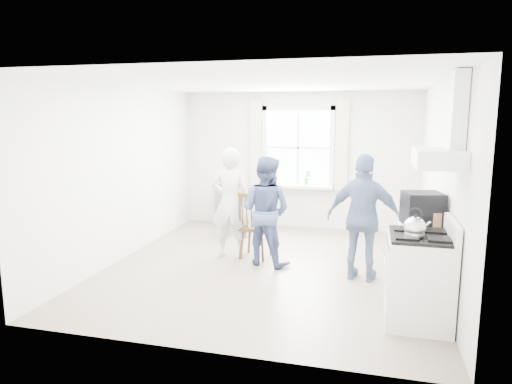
# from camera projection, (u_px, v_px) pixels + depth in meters

# --- Properties ---
(room_shell) EXTENTS (4.62, 5.12, 2.64)m
(room_shell) POSITION_uv_depth(u_px,v_px,m) (269.00, 178.00, 6.38)
(room_shell) COLOR gray
(room_shell) RESTS_ON ground
(window_assembly) EXTENTS (1.88, 0.24, 1.70)m
(window_assembly) POSITION_uv_depth(u_px,v_px,m) (298.00, 152.00, 8.69)
(window_assembly) COLOR white
(window_assembly) RESTS_ON room_shell
(range_hood) EXTENTS (0.45, 0.76, 0.94)m
(range_hood) POSITION_uv_depth(u_px,v_px,m) (445.00, 142.00, 4.48)
(range_hood) COLOR white
(range_hood) RESTS_ON room_shell
(shelf_unit) EXTENTS (0.40, 0.30, 0.80)m
(shelf_unit) POSITION_uv_depth(u_px,v_px,m) (227.00, 205.00, 9.10)
(shelf_unit) COLOR slate
(shelf_unit) RESTS_ON ground
(gas_stove) EXTENTS (0.68, 0.76, 1.12)m
(gas_stove) POSITION_uv_depth(u_px,v_px,m) (419.00, 278.00, 4.75)
(gas_stove) COLOR white
(gas_stove) RESTS_ON ground
(kettle) EXTENTS (0.22, 0.22, 0.31)m
(kettle) POSITION_uv_depth(u_px,v_px,m) (415.00, 228.00, 4.56)
(kettle) COLOR silver
(kettle) RESTS_ON gas_stove
(low_cabinet) EXTENTS (0.50, 0.55, 0.90)m
(low_cabinet) POSITION_uv_depth(u_px,v_px,m) (419.00, 261.00, 5.41)
(low_cabinet) COLOR white
(low_cabinet) RESTS_ON ground
(stereo_stack) EXTENTS (0.50, 0.47, 0.38)m
(stereo_stack) POSITION_uv_depth(u_px,v_px,m) (423.00, 209.00, 5.29)
(stereo_stack) COLOR black
(stereo_stack) RESTS_ON low_cabinet
(cardboard_box) EXTENTS (0.29, 0.22, 0.18)m
(cardboard_box) POSITION_uv_depth(u_px,v_px,m) (427.00, 219.00, 5.22)
(cardboard_box) COLOR #A4754F
(cardboard_box) RESTS_ON low_cabinet
(windsor_chair_a) EXTENTS (0.50, 0.50, 1.03)m
(windsor_chair_a) POSITION_uv_depth(u_px,v_px,m) (235.00, 202.00, 8.15)
(windsor_chair_a) COLOR #432B15
(windsor_chair_a) RESTS_ON ground
(windsor_chair_b) EXTENTS (0.48, 0.47, 1.03)m
(windsor_chair_b) POSITION_uv_depth(u_px,v_px,m) (253.00, 219.00, 6.83)
(windsor_chair_b) COLOR #432B15
(windsor_chair_b) RESTS_ON ground
(person_left) EXTENTS (0.69, 0.69, 1.69)m
(person_left) POSITION_uv_depth(u_px,v_px,m) (231.00, 203.00, 6.92)
(person_left) COLOR silver
(person_left) RESTS_ON ground
(person_mid) EXTENTS (0.95, 0.95, 1.59)m
(person_mid) POSITION_uv_depth(u_px,v_px,m) (266.00, 211.00, 6.59)
(person_mid) COLOR #3F4D75
(person_mid) RESTS_ON ground
(person_right) EXTENTS (1.14, 1.14, 1.67)m
(person_right) POSITION_uv_depth(u_px,v_px,m) (364.00, 218.00, 5.95)
(person_right) COLOR navy
(person_right) RESTS_ON ground
(potted_plant) EXTENTS (0.16, 0.16, 0.29)m
(potted_plant) POSITION_uv_depth(u_px,v_px,m) (307.00, 178.00, 8.63)
(potted_plant) COLOR #387E3F
(potted_plant) RESTS_ON window_assembly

